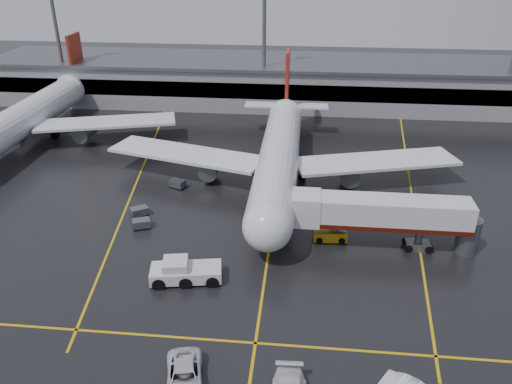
# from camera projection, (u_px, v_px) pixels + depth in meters

# --- Properties ---
(ground) EXTENTS (220.00, 220.00, 0.00)m
(ground) POSITION_uv_depth(u_px,v_px,m) (274.00, 215.00, 61.33)
(ground) COLOR black
(ground) RESTS_ON ground
(apron_line_centre) EXTENTS (0.25, 90.00, 0.02)m
(apron_line_centre) POSITION_uv_depth(u_px,v_px,m) (274.00, 215.00, 61.33)
(apron_line_centre) COLOR gold
(apron_line_centre) RESTS_ON ground
(apron_line_stop) EXTENTS (60.00, 0.25, 0.02)m
(apron_line_stop) POSITION_uv_depth(u_px,v_px,m) (255.00, 343.00, 41.77)
(apron_line_stop) COLOR gold
(apron_line_stop) RESTS_ON ground
(apron_line_left) EXTENTS (9.99, 69.35, 0.02)m
(apron_line_left) POSITION_uv_depth(u_px,v_px,m) (140.00, 174.00, 72.04)
(apron_line_left) COLOR gold
(apron_line_left) RESTS_ON ground
(apron_line_right) EXTENTS (7.57, 69.64, 0.02)m
(apron_line_right) POSITION_uv_depth(u_px,v_px,m) (410.00, 186.00, 68.58)
(apron_line_right) COLOR gold
(apron_line_right) RESTS_ON ground
(terminal) EXTENTS (122.00, 19.00, 8.60)m
(terminal) POSITION_uv_depth(u_px,v_px,m) (291.00, 81.00, 102.01)
(terminal) COLOR gray
(terminal) RESTS_ON ground
(light_mast_left) EXTENTS (3.00, 1.20, 25.45)m
(light_mast_left) POSITION_uv_depth(u_px,v_px,m) (57.00, 31.00, 96.28)
(light_mast_left) COLOR #595B60
(light_mast_left) RESTS_ON ground
(light_mast_mid) EXTENTS (3.00, 1.20, 25.45)m
(light_mast_mid) POSITION_uv_depth(u_px,v_px,m) (264.00, 34.00, 92.63)
(light_mast_mid) COLOR #595B60
(light_mast_mid) RESTS_ON ground
(main_airliner) EXTENTS (48.80, 45.60, 14.10)m
(main_airliner) POSITION_uv_depth(u_px,v_px,m) (279.00, 153.00, 68.07)
(main_airliner) COLOR silver
(main_airliner) RESTS_ON ground
(second_airliner) EXTENTS (48.80, 45.60, 14.10)m
(second_airliner) POSITION_uv_depth(u_px,v_px,m) (29.00, 116.00, 82.57)
(second_airliner) COLOR silver
(second_airliner) RESTS_ON ground
(jet_bridge) EXTENTS (19.90, 3.40, 6.05)m
(jet_bridge) POSITION_uv_depth(u_px,v_px,m) (382.00, 215.00, 53.15)
(jet_bridge) COLOR silver
(jet_bridge) RESTS_ON ground
(pushback_tractor) EXTENTS (7.26, 3.99, 2.46)m
(pushback_tractor) POSITION_uv_depth(u_px,v_px,m) (184.00, 272.00, 49.09)
(pushback_tractor) COLOR silver
(pushback_tractor) RESTS_ON ground
(belt_loader) EXTENTS (3.81, 1.98, 2.35)m
(belt_loader) POSITION_uv_depth(u_px,v_px,m) (330.00, 235.00, 56.02)
(belt_loader) COLOR #C59010
(belt_loader) RESTS_ON ground
(service_van_a) EXTENTS (3.91, 6.29, 1.62)m
(service_van_a) POSITION_uv_depth(u_px,v_px,m) (184.00, 378.00, 37.44)
(service_van_a) COLOR silver
(service_van_a) RESTS_ON ground
(baggage_cart_a) EXTENTS (2.34, 1.95, 1.12)m
(baggage_cart_a) POSITION_uv_depth(u_px,v_px,m) (141.00, 223.00, 58.23)
(baggage_cart_a) COLOR #595B60
(baggage_cart_a) RESTS_ON ground
(baggage_cart_b) EXTENTS (2.38, 2.21, 1.12)m
(baggage_cart_b) POSITION_uv_depth(u_px,v_px,m) (139.00, 211.00, 60.85)
(baggage_cart_b) COLOR #595B60
(baggage_cart_b) RESTS_ON ground
(baggage_cart_c) EXTENTS (2.36, 2.00, 1.12)m
(baggage_cart_c) POSITION_uv_depth(u_px,v_px,m) (178.00, 183.00, 67.76)
(baggage_cart_c) COLOR #595B60
(baggage_cart_c) RESTS_ON ground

